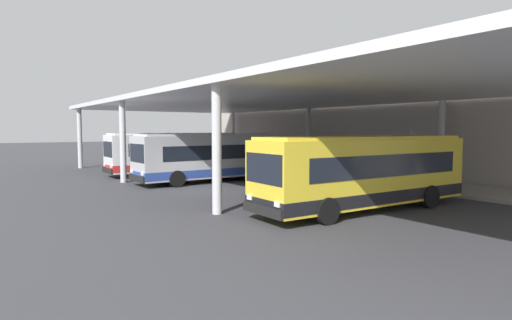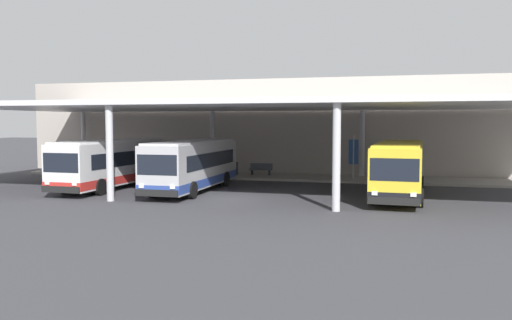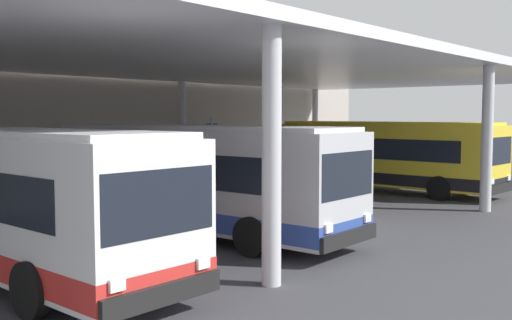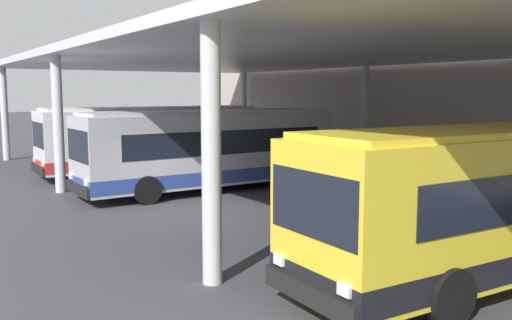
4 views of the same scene
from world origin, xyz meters
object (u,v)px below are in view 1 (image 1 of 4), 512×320
at_px(trash_bin, 312,164).
at_px(banner_sign, 410,154).
at_px(bus_second_bay, 213,156).
at_px(bench_waiting, 333,166).
at_px(bus_middle_bay, 364,172).
at_px(bus_nearest_bay, 177,153).

relative_size(trash_bin, banner_sign, 0.31).
bearing_deg(banner_sign, trash_bin, 175.77).
relative_size(bus_second_bay, banner_sign, 3.30).
relative_size(bus_second_bay, trash_bin, 10.79).
xyz_separation_m(bench_waiting, banner_sign, (7.25, -0.88, 1.32)).
distance_m(bus_second_bay, banner_sign, 12.38).
distance_m(bus_middle_bay, trash_bin, 15.28).
height_order(bus_middle_bay, banner_sign, banner_sign).
distance_m(bench_waiting, trash_bin, 2.10).
relative_size(bus_nearest_bay, banner_sign, 3.30).
relative_size(bus_second_bay, bus_middle_bay, 1.00).
bearing_deg(bench_waiting, trash_bin, -174.93).
bearing_deg(trash_bin, bus_middle_bay, -34.08).
xyz_separation_m(bench_waiting, trash_bin, (-2.09, -0.19, 0.01)).
bearing_deg(banner_sign, bench_waiting, 173.10).
distance_m(bus_second_bay, trash_bin, 9.04).
distance_m(bus_second_bay, bench_waiting, 9.43).
relative_size(bench_waiting, banner_sign, 0.56).
relative_size(bus_middle_bay, bench_waiting, 5.89).
bearing_deg(trash_bin, banner_sign, -4.23).
distance_m(trash_bin, banner_sign, 9.45).
bearing_deg(bus_nearest_bay, bus_second_bay, 0.87).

